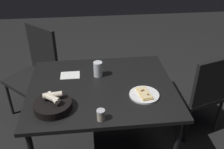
% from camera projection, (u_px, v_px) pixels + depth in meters
% --- Properties ---
extents(dining_table, '(1.15, 0.93, 0.75)m').
position_uv_depth(dining_table, '(102.00, 93.00, 2.01)').
color(dining_table, black).
rests_on(dining_table, ground).
extents(pizza_plate, '(0.22, 0.22, 0.04)m').
position_uv_depth(pizza_plate, '(144.00, 94.00, 1.86)').
color(pizza_plate, white).
rests_on(pizza_plate, dining_table).
extents(bread_basket, '(0.26, 0.26, 0.11)m').
position_uv_depth(bread_basket, '(53.00, 105.00, 1.72)').
color(bread_basket, black).
rests_on(bread_basket, dining_table).
extents(beer_glass, '(0.07, 0.07, 0.13)m').
position_uv_depth(beer_glass, '(98.00, 70.00, 2.08)').
color(beer_glass, silver).
rests_on(beer_glass, dining_table).
extents(pepper_shaker, '(0.06, 0.06, 0.08)m').
position_uv_depth(pepper_shaker, '(101.00, 116.00, 1.62)').
color(pepper_shaker, '#BFB299').
rests_on(pepper_shaker, dining_table).
extents(napkin, '(0.16, 0.12, 0.00)m').
position_uv_depth(napkin, '(70.00, 75.00, 2.11)').
color(napkin, white).
rests_on(napkin, dining_table).
extents(chair_near, '(0.55, 0.55, 0.88)m').
position_uv_depth(chair_near, '(201.00, 90.00, 2.36)').
color(chair_near, black).
rests_on(chair_near, ground).
extents(chair_far, '(0.62, 0.62, 0.96)m').
position_uv_depth(chair_far, '(37.00, 68.00, 2.65)').
color(chair_far, black).
rests_on(chair_far, ground).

